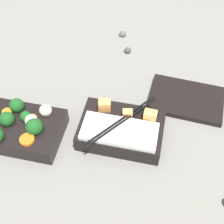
# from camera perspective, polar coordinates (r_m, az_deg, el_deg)

# --- Properties ---
(ground_plane) EXTENTS (3.00, 3.00, 0.00)m
(ground_plane) POSITION_cam_1_polar(r_m,az_deg,el_deg) (0.76, -6.90, -4.24)
(ground_plane) COLOR slate
(bento_tray_vegetable) EXTENTS (0.19, 0.13, 0.07)m
(bento_tray_vegetable) POSITION_cam_1_polar(r_m,az_deg,el_deg) (0.76, -16.39, -2.69)
(bento_tray_vegetable) COLOR black
(bento_tray_vegetable) RESTS_ON ground_plane
(bento_tray_rice) EXTENTS (0.19, 0.18, 0.07)m
(bento_tray_rice) POSITION_cam_1_polar(r_m,az_deg,el_deg) (0.73, 1.71, -3.21)
(bento_tray_rice) COLOR black
(bento_tray_rice) RESTS_ON ground_plane
(bento_lid) EXTENTS (0.20, 0.14, 0.01)m
(bento_lid) POSITION_cam_1_polar(r_m,az_deg,el_deg) (0.84, 13.36, 2.28)
(bento_lid) COLOR black
(bento_lid) RESTS_ON ground_plane
(pebble_0) EXTENTS (0.02, 0.02, 0.02)m
(pebble_0) POSITION_cam_1_polar(r_m,az_deg,el_deg) (1.02, 1.94, 14.01)
(pebble_0) COLOR #595651
(pebble_0) RESTS_ON ground_plane
(pebble_2) EXTENTS (0.02, 0.02, 0.02)m
(pebble_2) POSITION_cam_1_polar(r_m,az_deg,el_deg) (0.96, 2.87, 11.12)
(pebble_2) COLOR #474442
(pebble_2) RESTS_ON ground_plane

